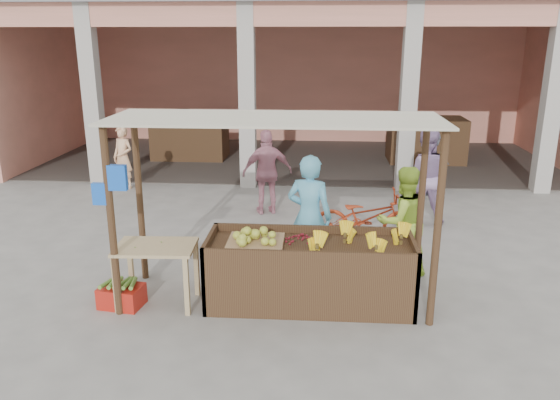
# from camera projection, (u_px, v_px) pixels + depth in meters

# --- Properties ---
(ground) EXTENTS (60.00, 60.00, 0.00)m
(ground) POSITION_uv_depth(u_px,v_px,m) (271.00, 301.00, 7.10)
(ground) COLOR slate
(ground) RESTS_ON ground
(market_building) EXTENTS (14.40, 6.40, 4.20)m
(market_building) POSITION_uv_depth(u_px,v_px,m) (301.00, 59.00, 14.85)
(market_building) COLOR #ED937C
(market_building) RESTS_ON ground
(fruit_stall) EXTENTS (2.60, 0.95, 0.80)m
(fruit_stall) POSITION_uv_depth(u_px,v_px,m) (310.00, 274.00, 6.96)
(fruit_stall) COLOR #47321C
(fruit_stall) RESTS_ON ground
(stall_awning) EXTENTS (4.09, 1.35, 2.39)m
(stall_awning) POSITION_uv_depth(u_px,v_px,m) (269.00, 151.00, 6.59)
(stall_awning) COLOR #47321C
(stall_awning) RESTS_ON ground
(banana_heap) EXTENTS (1.21, 0.66, 0.22)m
(banana_heap) POSITION_uv_depth(u_px,v_px,m) (357.00, 240.00, 6.71)
(banana_heap) COLOR yellow
(banana_heap) RESTS_ON fruit_stall
(melon_tray) EXTENTS (0.70, 0.60, 0.19)m
(melon_tray) POSITION_uv_depth(u_px,v_px,m) (256.00, 238.00, 6.83)
(melon_tray) COLOR #9F7952
(melon_tray) RESTS_ON fruit_stall
(berry_heap) EXTENTS (0.49, 0.40, 0.16)m
(berry_heap) POSITION_uv_depth(u_px,v_px,m) (302.00, 238.00, 6.86)
(berry_heap) COLOR maroon
(berry_heap) RESTS_ON fruit_stall
(side_table) EXTENTS (1.01, 0.70, 0.80)m
(side_table) POSITION_uv_depth(u_px,v_px,m) (156.00, 256.00, 6.87)
(side_table) COLOR tan
(side_table) RESTS_ON ground
(papaya_pile) EXTENTS (0.64, 0.37, 0.18)m
(papaya_pile) POSITION_uv_depth(u_px,v_px,m) (155.00, 239.00, 6.80)
(papaya_pile) COLOR #4E9330
(papaya_pile) RESTS_ON side_table
(red_crate) EXTENTS (0.58, 0.45, 0.27)m
(red_crate) POSITION_uv_depth(u_px,v_px,m) (122.00, 296.00, 6.95)
(red_crate) COLOR red
(red_crate) RESTS_ON ground
(plantain_bundle) EXTENTS (0.44, 0.31, 0.09)m
(plantain_bundle) POSITION_uv_depth(u_px,v_px,m) (121.00, 283.00, 6.90)
(plantain_bundle) COLOR olive
(plantain_bundle) RESTS_ON red_crate
(produce_sacks) EXTENTS (0.87, 0.54, 0.66)m
(produce_sacks) POSITION_uv_depth(u_px,v_px,m) (427.00, 181.00, 11.72)
(produce_sacks) COLOR maroon
(produce_sacks) RESTS_ON ground
(vendor_blue) EXTENTS (0.82, 0.69, 1.89)m
(vendor_blue) POSITION_uv_depth(u_px,v_px,m) (309.00, 212.00, 7.63)
(vendor_blue) COLOR #5FBDE1
(vendor_blue) RESTS_ON ground
(vendor_green) EXTENTS (0.91, 0.69, 1.68)m
(vendor_green) POSITION_uv_depth(u_px,v_px,m) (403.00, 219.00, 7.70)
(vendor_green) COLOR #ACD33C
(vendor_green) RESTS_ON ground
(motorcycle) EXTENTS (0.65, 1.82, 0.95)m
(motorcycle) POSITION_uv_depth(u_px,v_px,m) (366.00, 216.00, 8.96)
(motorcycle) COLOR #AA3619
(motorcycle) RESTS_ON ground
(shopper_b) EXTENTS (1.14, 0.81, 1.74)m
(shopper_b) POSITION_uv_depth(u_px,v_px,m) (267.00, 169.00, 10.40)
(shopper_b) COLOR #C47D8D
(shopper_b) RESTS_ON ground
(shopper_d) EXTENTS (0.72, 1.49, 1.56)m
(shopper_d) POSITION_uv_depth(u_px,v_px,m) (430.00, 158.00, 11.80)
(shopper_d) COLOR #484953
(shopper_d) RESTS_ON ground
(shopper_e) EXTENTS (0.67, 0.60, 1.47)m
(shopper_e) POSITION_uv_depth(u_px,v_px,m) (123.00, 156.00, 12.19)
(shopper_e) COLOR #F2B686
(shopper_e) RESTS_ON ground
(shopper_f) EXTENTS (0.99, 0.63, 1.92)m
(shopper_f) POSITION_uv_depth(u_px,v_px,m) (424.00, 172.00, 9.83)
(shopper_f) COLOR #9C7CA9
(shopper_f) RESTS_ON ground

